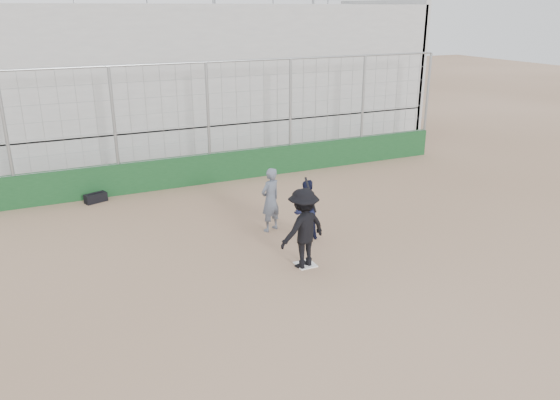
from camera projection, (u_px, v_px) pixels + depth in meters
name	position (u px, v px, depth m)	size (l,w,h in m)	color
ground	(305.00, 265.00, 12.65)	(90.00, 90.00, 0.00)	brown
home_plate	(305.00, 264.00, 12.65)	(0.44, 0.44, 0.02)	white
backstop	(210.00, 155.00, 18.31)	(18.10, 0.25, 4.04)	#113819
bleachers	(169.00, 79.00, 21.89)	(20.25, 6.70, 6.98)	#989898
batter_at_plate	(303.00, 228.00, 12.28)	(1.36, 1.00, 2.02)	black
catcher_crouched	(306.00, 221.00, 13.76)	(0.95, 0.85, 1.11)	black
umpire	(270.00, 203.00, 14.37)	(0.63, 0.41, 1.56)	#505765
equipment_bag	(96.00, 198.00, 16.68)	(0.71, 0.48, 0.32)	black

